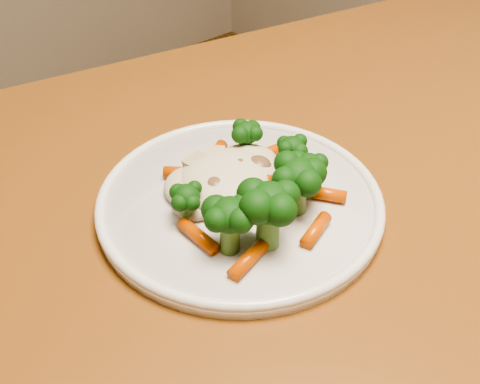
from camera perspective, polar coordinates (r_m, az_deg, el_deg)
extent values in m
cube|color=brown|center=(0.55, 8.59, -5.74)|extent=(1.35, 1.03, 0.04)
cube|color=brown|center=(1.28, 18.16, 0.42)|extent=(0.07, 0.07, 0.71)
cylinder|color=silver|center=(0.55, 0.00, -1.15)|extent=(0.26, 0.26, 0.01)
ellipsoid|color=beige|center=(0.54, -1.01, 1.82)|extent=(0.11, 0.10, 0.04)
ellipsoid|color=black|center=(0.48, -0.95, -3.42)|extent=(0.05, 0.05, 0.05)
ellipsoid|color=black|center=(0.49, 2.70, -2.46)|extent=(0.06, 0.06, 0.06)
ellipsoid|color=black|center=(0.52, 5.42, 0.29)|extent=(0.06, 0.06, 0.05)
ellipsoid|color=black|center=(0.54, 6.39, 1.45)|extent=(0.04, 0.04, 0.04)
ellipsoid|color=black|center=(0.57, 4.91, 3.45)|extent=(0.04, 0.04, 0.03)
ellipsoid|color=black|center=(0.59, 0.61, 4.81)|extent=(0.04, 0.04, 0.04)
ellipsoid|color=black|center=(0.52, -5.03, -1.20)|extent=(0.04, 0.04, 0.03)
cylinder|color=#D04E04|center=(0.57, -5.17, 1.81)|extent=(0.04, 0.04, 0.01)
cylinder|color=#D04E04|center=(0.59, -2.55, 3.27)|extent=(0.05, 0.04, 0.01)
cylinder|color=#D04E04|center=(0.59, 2.30, 3.58)|extent=(0.05, 0.02, 0.01)
cylinder|color=#D04E04|center=(0.50, -3.98, -4.19)|extent=(0.01, 0.04, 0.01)
cylinder|color=#D04E04|center=(0.48, 1.02, -6.19)|extent=(0.05, 0.03, 0.01)
cylinder|color=#D04E04|center=(0.51, 7.21, -3.60)|extent=(0.04, 0.02, 0.01)
cylinder|color=#D04E04|center=(0.55, 8.12, -0.19)|extent=(0.03, 0.04, 0.01)
cylinder|color=#D04E04|center=(0.54, 1.57, 1.56)|extent=(0.02, 0.05, 0.01)
ellipsoid|color=brown|center=(0.55, -0.11, 2.22)|extent=(0.03, 0.03, 0.02)
ellipsoid|color=brown|center=(0.55, 1.73, 2.49)|extent=(0.02, 0.02, 0.02)
ellipsoid|color=brown|center=(0.53, -2.27, 0.61)|extent=(0.02, 0.02, 0.02)
ellipsoid|color=brown|center=(0.52, 1.76, -0.23)|extent=(0.03, 0.03, 0.02)
ellipsoid|color=brown|center=(0.54, -0.32, 1.46)|extent=(0.02, 0.02, 0.02)
cube|color=tan|center=(0.56, -4.23, 2.78)|extent=(0.02, 0.02, 0.01)
cube|color=tan|center=(0.57, -2.38, 3.66)|extent=(0.02, 0.02, 0.01)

